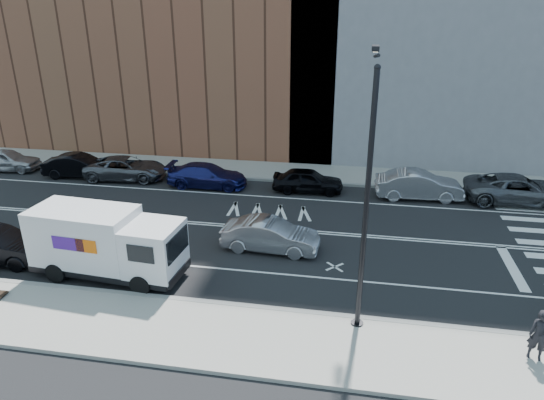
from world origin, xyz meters
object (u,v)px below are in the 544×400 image
(driving_sedan, at_px, (270,235))
(pedestrian, at_px, (540,335))
(fedex_van, at_px, (106,243))
(far_parked_b, at_px, (79,166))
(far_parked_a, at_px, (6,160))

(driving_sedan, relative_size, pedestrian, 2.59)
(fedex_van, height_order, pedestrian, fedex_van)
(far_parked_b, xyz_separation_m, driving_sedan, (14.15, -7.91, -0.01))
(fedex_van, bearing_deg, far_parked_b, 129.33)
(far_parked_b, relative_size, pedestrian, 2.64)
(driving_sedan, distance_m, pedestrian, 11.38)
(driving_sedan, bearing_deg, far_parked_b, 63.99)
(fedex_van, bearing_deg, driving_sedan, 32.97)
(fedex_van, height_order, far_parked_b, fedex_van)
(fedex_van, relative_size, driving_sedan, 1.46)
(far_parked_a, distance_m, far_parked_b, 5.61)
(fedex_van, distance_m, pedestrian, 16.12)
(fedex_van, xyz_separation_m, driving_sedan, (6.25, 3.40, -0.79))
(far_parked_b, bearing_deg, driving_sedan, -125.09)
(far_parked_a, height_order, driving_sedan, far_parked_a)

